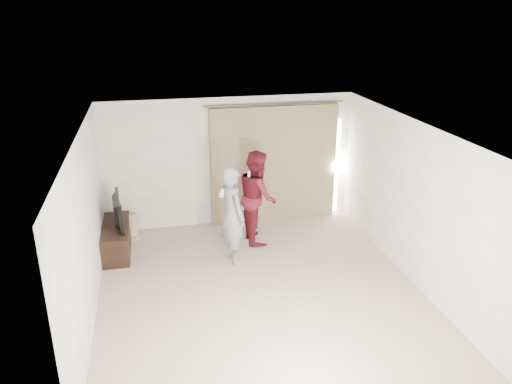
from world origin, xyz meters
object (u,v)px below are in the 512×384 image
at_px(person_man, 233,215).
at_px(person_woman, 257,196).
at_px(tv, 113,211).
at_px(tv_console, 117,239).

height_order(person_man, person_woman, person_woman).
distance_m(person_man, person_woman, 0.95).
height_order(tv, person_woman, person_woman).
xyz_separation_m(tv, person_woman, (2.62, -0.05, 0.09)).
bearing_deg(tv_console, person_woman, -1.00).
distance_m(tv_console, tv, 0.54).
relative_size(tv, person_man, 0.56).
bearing_deg(tv, person_man, -117.19).
relative_size(person_man, person_woman, 0.98).
bearing_deg(person_woman, person_man, -129.05).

